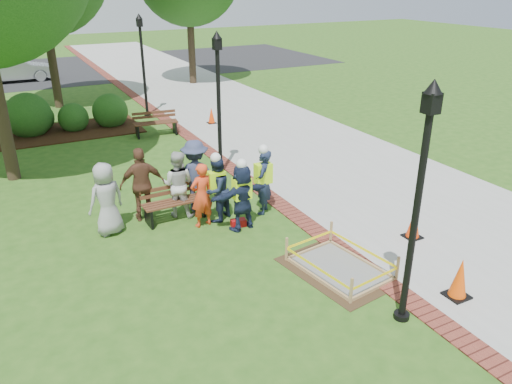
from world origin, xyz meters
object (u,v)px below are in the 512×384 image
wet_concrete_pad (340,260)px  hivis_worker_a (242,195)px  lamp_near (419,191)px  bench_near (175,209)px  hivis_worker_b (263,180)px  cone_front (460,279)px  hivis_worker_c (217,187)px

wet_concrete_pad → hivis_worker_a: hivis_worker_a is taller
wet_concrete_pad → lamp_near: size_ratio=0.59×
wet_concrete_pad → bench_near: size_ratio=1.58×
lamp_near → hivis_worker_b: size_ratio=2.32×
cone_front → lamp_near: size_ratio=0.20×
wet_concrete_pad → hivis_worker_b: bearing=91.7°
hivis_worker_b → hivis_worker_c: (-1.22, 0.15, -0.03)m
wet_concrete_pad → hivis_worker_b: size_ratio=1.37×
bench_near → lamp_near: bearing=-68.0°
cone_front → lamp_near: bearing=179.8°
bench_near → hivis_worker_a: (1.28, -1.21, 0.62)m
lamp_near → hivis_worker_c: 5.55m
wet_concrete_pad → bench_near: (-2.24, 3.84, 0.04)m
wet_concrete_pad → cone_front: cone_front is taller
bench_near → lamp_near: size_ratio=0.38×
wet_concrete_pad → bench_near: bearing=120.3°
wet_concrete_pad → hivis_worker_c: 3.64m
bench_near → hivis_worker_b: 2.33m
wet_concrete_pad → lamp_near: lamp_near is taller
cone_front → lamp_near: (-1.37, 0.00, 2.08)m
hivis_worker_b → lamp_near: bearing=-88.5°
wet_concrete_pad → cone_front: 2.30m
bench_near → wet_concrete_pad: bearing=-59.7°
lamp_near → hivis_worker_a: 4.82m
cone_front → hivis_worker_c: size_ratio=0.47×
hivis_worker_c → lamp_near: bearing=-75.3°
hivis_worker_c → bench_near: bearing=151.5°
lamp_near → hivis_worker_a: (-1.00, 4.44, -1.59)m
hivis_worker_a → hivis_worker_b: (0.87, 0.56, 0.02)m
lamp_near → bench_near: bearing=112.0°
cone_front → hivis_worker_c: hivis_worker_c is taller
cone_front → hivis_worker_b: size_ratio=0.45×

